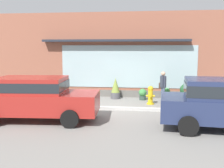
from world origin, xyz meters
TOP-DOWN VIEW (x-y plane):
  - ground_plane at (0.00, 0.00)m, footprint 60.00×60.00m
  - curb_strip at (0.00, -0.20)m, footprint 14.00×0.24m
  - storefront at (0.01, 3.18)m, footprint 14.00×0.81m
  - fire_hydrant at (1.92, 1.16)m, footprint 0.41×0.38m
  - pedestrian_with_handbag at (2.51, 1.59)m, footprint 0.33×0.60m
  - parked_car_red at (-2.32, -2.31)m, footprint 4.53×2.19m
  - potted_plant_near_hydrant at (-4.80, 2.43)m, footprint 0.28×0.28m
  - potted_plant_by_entrance at (-2.71, 2.34)m, footprint 0.32×0.32m
  - potted_plant_trailing_edge at (1.53, 2.19)m, footprint 0.41×0.41m
  - potted_plant_window_center at (2.77, 2.50)m, footprint 0.34×0.34m
  - potted_plant_window_left at (0.10, 2.38)m, footprint 0.51×0.51m
  - potted_plant_corner_tall at (3.72, 2.25)m, footprint 0.65×0.65m

SIDE VIEW (x-z plane):
  - ground_plane at x=0.00m, z-range 0.00..0.00m
  - curb_strip at x=0.00m, z-range 0.00..0.12m
  - potted_plant_trailing_edge at x=1.53m, z-range 0.02..0.61m
  - potted_plant_window_center at x=2.77m, z-range 0.03..0.64m
  - potted_plant_by_entrance at x=-2.71m, z-range 0.03..0.66m
  - fire_hydrant at x=1.92m, z-range 0.00..0.88m
  - potted_plant_near_hydrant at x=-4.80m, z-range -0.02..0.95m
  - potted_plant_corner_tall at x=3.72m, z-range 0.05..0.93m
  - potted_plant_window_left at x=0.10m, z-range -0.03..1.07m
  - pedestrian_with_handbag at x=2.51m, z-range 0.11..1.64m
  - parked_car_red at x=-2.32m, z-range 0.10..1.71m
  - storefront at x=0.01m, z-range -0.04..4.54m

